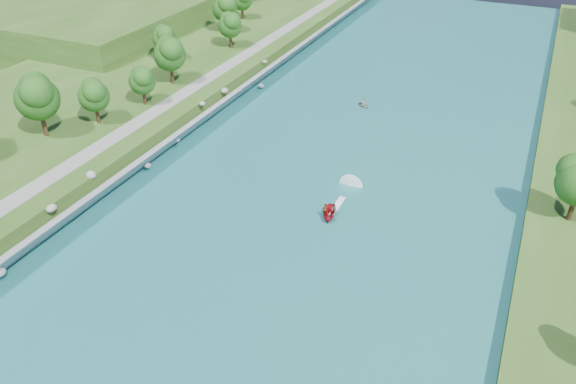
% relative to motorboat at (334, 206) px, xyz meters
% --- Properties ---
extents(ground, '(260.00, 260.00, 0.00)m').
position_rel_motorboat_xyz_m(ground, '(-3.84, -13.73, -0.70)').
color(ground, '#2D5119').
rests_on(ground, ground).
extents(river_water, '(55.00, 240.00, 0.10)m').
position_rel_motorboat_xyz_m(river_water, '(-3.84, 6.27, -0.65)').
color(river_water, '#1A6066').
rests_on(river_water, ground).
extents(berm_west, '(45.00, 240.00, 3.50)m').
position_rel_motorboat_xyz_m(berm_west, '(-53.84, 6.27, 1.05)').
color(berm_west, '#2D5119').
rests_on(berm_west, ground).
extents(riprap_bank, '(5.02, 236.00, 4.46)m').
position_rel_motorboat_xyz_m(riprap_bank, '(-29.70, 5.25, 1.11)').
color(riprap_bank, slate).
rests_on(riprap_bank, ground).
extents(riverside_path, '(3.00, 200.00, 0.10)m').
position_rel_motorboat_xyz_m(riverside_path, '(-36.34, 6.27, 2.85)').
color(riverside_path, gray).
rests_on(riverside_path, berm_west).
extents(motorboat, '(3.60, 18.70, 2.24)m').
position_rel_motorboat_xyz_m(motorboat, '(0.00, 0.00, 0.00)').
color(motorboat, '#AC0D1C').
rests_on(motorboat, river_water).
extents(raft, '(3.43, 3.29, 1.66)m').
position_rel_motorboat_xyz_m(raft, '(-7.04, 34.69, -0.23)').
color(raft, gray).
rests_on(raft, river_water).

